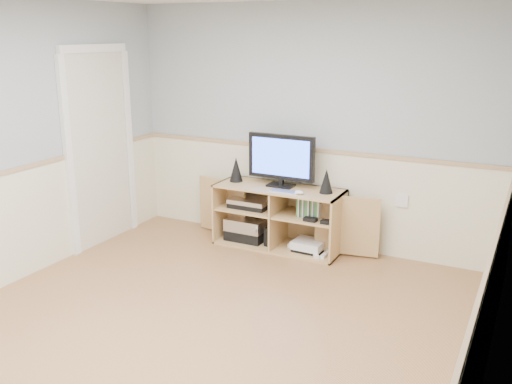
% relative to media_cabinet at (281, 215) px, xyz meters
% --- Properties ---
extents(room, '(4.04, 4.54, 2.54)m').
position_rel_media_cabinet_xyz_m(room, '(0.15, -1.90, 0.88)').
color(room, tan).
rests_on(room, ground).
extents(media_cabinet, '(2.09, 0.50, 0.65)m').
position_rel_media_cabinet_xyz_m(media_cabinet, '(0.00, 0.00, 0.00)').
color(media_cabinet, tan).
rests_on(media_cabinet, floor).
extents(monitor, '(0.72, 0.18, 0.54)m').
position_rel_media_cabinet_xyz_m(monitor, '(-0.00, -0.01, 0.61)').
color(monitor, black).
rests_on(monitor, media_cabinet).
extents(speaker_left, '(0.14, 0.14, 0.26)m').
position_rel_media_cabinet_xyz_m(speaker_left, '(-0.52, -0.04, 0.45)').
color(speaker_left, black).
rests_on(speaker_left, media_cabinet).
extents(speaker_right, '(0.13, 0.13, 0.25)m').
position_rel_media_cabinet_xyz_m(speaker_right, '(0.51, -0.04, 0.44)').
color(speaker_right, black).
rests_on(speaker_right, media_cabinet).
extents(keyboard, '(0.29, 0.12, 0.01)m').
position_rel_media_cabinet_xyz_m(keyboard, '(0.13, -0.20, 0.32)').
color(keyboard, white).
rests_on(keyboard, media_cabinet).
extents(mouse, '(0.11, 0.08, 0.04)m').
position_rel_media_cabinet_xyz_m(mouse, '(0.28, -0.20, 0.34)').
color(mouse, white).
rests_on(mouse, media_cabinet).
extents(av_components, '(0.51, 0.31, 0.47)m').
position_rel_media_cabinet_xyz_m(av_components, '(-0.36, -0.06, -0.11)').
color(av_components, black).
rests_on(av_components, media_cabinet).
extents(game_consoles, '(0.45, 0.30, 0.11)m').
position_rel_media_cabinet_xyz_m(game_consoles, '(0.34, -0.07, -0.26)').
color(game_consoles, white).
rests_on(game_consoles, media_cabinet).
extents(game_cases, '(0.24, 0.13, 0.19)m').
position_rel_media_cabinet_xyz_m(game_cases, '(0.35, -0.08, 0.15)').
color(game_cases, '#3F8C3F').
rests_on(game_cases, media_cabinet).
extents(wall_outlet, '(0.12, 0.03, 0.12)m').
position_rel_media_cabinet_xyz_m(wall_outlet, '(1.21, 0.20, 0.27)').
color(wall_outlet, white).
rests_on(wall_outlet, wall_back).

